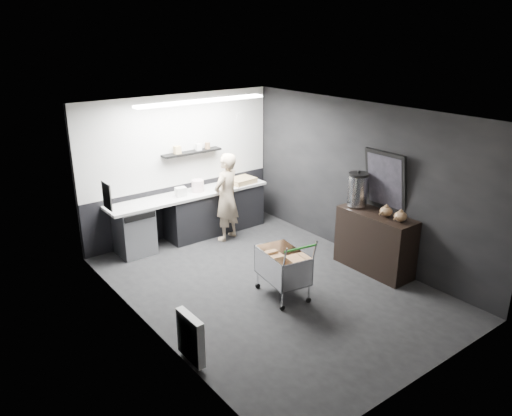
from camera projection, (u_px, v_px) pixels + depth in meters
floor at (270, 286)px, 7.83m from camera, size 5.50×5.50×0.00m
ceiling at (272, 114)px, 6.91m from camera, size 5.50×5.50×0.00m
wall_back at (180, 166)px, 9.43m from camera, size 5.50×0.00×5.50m
wall_front at (432, 274)px, 5.31m from camera, size 5.50×0.00×5.50m
wall_left at (146, 238)px, 6.23m from camera, size 0.00×5.50×5.50m
wall_right at (362, 181)px, 8.51m from camera, size 0.00×5.50×5.50m
kitchen_wall_panel at (179, 141)px, 9.24m from camera, size 3.95×0.02×1.70m
dado_panel at (183, 209)px, 9.70m from camera, size 3.95×0.02×1.00m
floating_shelf at (192, 152)px, 9.35m from camera, size 1.20×0.22×0.04m
wall_clock at (240, 117)px, 9.93m from camera, size 0.20×0.03×0.20m
poster at (107, 196)px, 7.15m from camera, size 0.02×0.30×0.40m
poster_red_band at (107, 191)px, 7.13m from camera, size 0.02×0.22×0.10m
radiator at (191, 337)px, 5.94m from camera, size 0.10×0.50×0.60m
ceiling_strip at (202, 101)px, 8.31m from camera, size 2.40×0.20×0.04m
prep_counter at (197, 214)px, 9.56m from camera, size 3.20×0.61×0.90m
person at (226, 197)px, 9.32m from camera, size 0.71×0.58×1.68m
shopping_cart at (283, 268)px, 7.41m from camera, size 0.66×0.97×0.98m
sideboard at (374, 234)px, 8.19m from camera, size 0.57×1.33×2.00m
fire_extinguisher at (190, 336)px, 6.16m from camera, size 0.15×0.15×0.48m
cardboard_box at (242, 180)px, 9.95m from camera, size 0.54×0.43×0.10m
pink_tub at (198, 186)px, 9.40m from camera, size 0.23×0.23×0.23m
white_container at (181, 192)px, 9.15m from camera, size 0.21×0.17×0.17m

